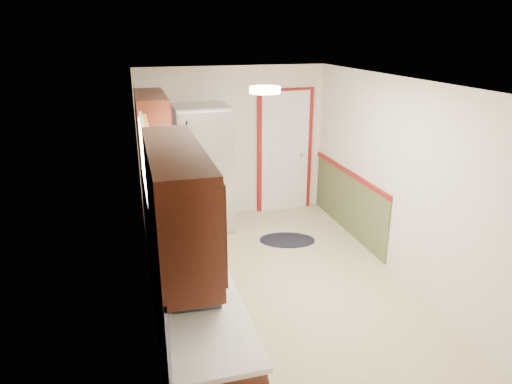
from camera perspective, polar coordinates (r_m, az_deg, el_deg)
room_shell at (r=5.03m, az=3.66°, el=-0.22°), size 3.20×5.20×2.52m
kitchen_run at (r=4.68m, az=-9.79°, el=-7.27°), size 0.63×4.00×2.20m
back_wall_trim at (r=7.43m, az=5.27°, el=3.77°), size 1.12×2.30×2.08m
ceiling_fixture at (r=4.49m, az=1.13°, el=12.64°), size 0.30×0.30×0.06m
microwave at (r=3.64m, az=-7.70°, el=-9.75°), size 0.35×0.58×0.38m
refrigerator at (r=6.87m, az=-6.62°, el=2.92°), size 0.80×0.80×1.90m
rug at (r=6.72m, az=3.92°, el=-6.01°), size 0.92×0.73×0.01m
cooktop at (r=6.19m, az=-11.20°, el=0.81°), size 0.45×0.54×0.02m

